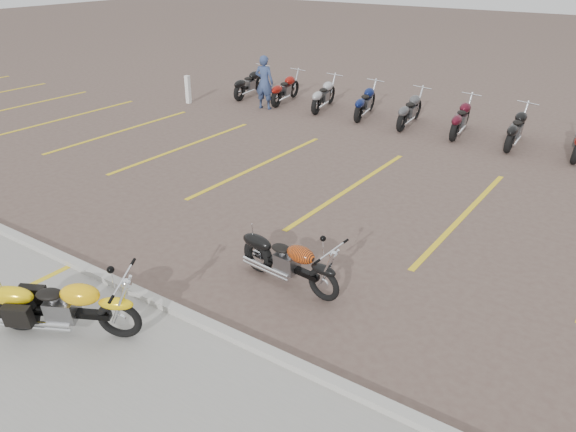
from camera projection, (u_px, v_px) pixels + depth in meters
The scene contains 9 objects.
ground at pixel (245, 256), 10.25m from camera, with size 100.00×100.00×0.00m, color brown.
concrete_apron at pixel (16, 404), 6.90m from camera, with size 60.00×5.00×0.01m, color #9E9B93.
curb at pixel (164, 305), 8.74m from camera, with size 60.00×0.18×0.12m, color #ADAAA3.
parking_stripes at pixel (351, 188), 13.22m from camera, with size 38.00×5.50×0.01m, color yellow, non-canonical shape.
yellow_cruiser at pixel (64, 307), 8.00m from camera, with size 2.04×1.15×0.92m.
flame_cruiser at pixel (288, 262), 9.23m from camera, with size 2.02×0.38×0.83m.
person_a at pixel (264, 82), 19.48m from camera, with size 0.67×0.44×1.85m, color navy.
bollard at pixel (188, 89), 20.36m from camera, with size 0.15×0.15×1.00m, color white.
bg_bike_row at pixel (434, 113), 17.24m from camera, with size 15.77×2.07×1.10m.
Camera 1 is at (5.75, -6.90, 5.05)m, focal length 35.00 mm.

